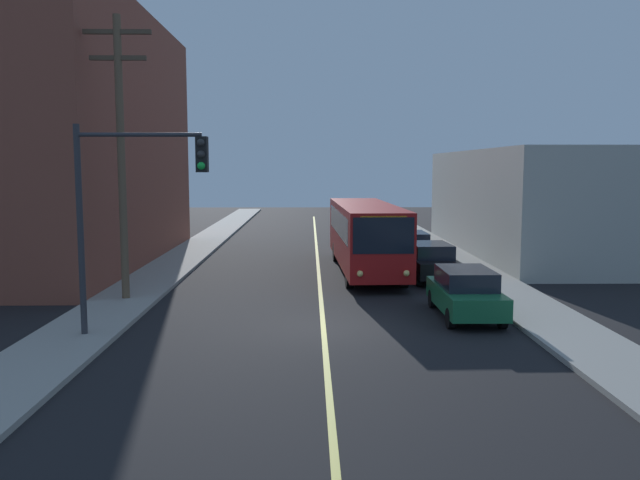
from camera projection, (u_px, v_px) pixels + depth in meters
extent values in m
plane|color=black|center=(323.00, 327.00, 20.19)|extent=(120.00, 120.00, 0.00)
cube|color=gray|center=(162.00, 273.00, 30.00)|extent=(2.50, 90.00, 0.15)
cube|color=gray|center=(475.00, 272.00, 30.23)|extent=(2.50, 90.00, 0.15)
cube|color=#D8CC4C|center=(317.00, 259.00, 35.09)|extent=(0.16, 60.00, 0.01)
cube|color=brown|center=(51.00, 139.00, 32.92)|extent=(10.00, 20.74, 12.68)
cube|color=black|center=(152.00, 232.00, 33.53)|extent=(0.06, 14.52, 1.30)
cube|color=black|center=(150.00, 170.00, 33.17)|extent=(0.06, 14.52, 1.30)
cube|color=black|center=(148.00, 106.00, 32.81)|extent=(0.06, 14.52, 1.30)
cube|color=#B2B2A8|center=(569.00, 202.00, 37.47)|extent=(12.00, 20.20, 5.87)
cube|color=black|center=(465.00, 225.00, 37.53)|extent=(0.06, 14.14, 1.30)
cube|color=maroon|center=(365.00, 233.00, 30.75)|extent=(2.93, 12.07, 2.75)
cube|color=black|center=(383.00, 236.00, 24.76)|extent=(2.35, 0.15, 1.40)
cube|color=black|center=(353.00, 211.00, 36.62)|extent=(2.30, 0.15, 1.10)
cube|color=black|center=(339.00, 222.00, 30.63)|extent=(0.38, 10.20, 1.10)
cube|color=black|center=(392.00, 222.00, 30.75)|extent=(0.38, 10.20, 1.10)
cube|color=orange|center=(384.00, 220.00, 24.70)|extent=(1.79, 0.12, 0.30)
sphere|color=#F9D872|center=(360.00, 274.00, 24.84)|extent=(0.24, 0.24, 0.24)
sphere|color=#F9D872|center=(406.00, 273.00, 24.92)|extent=(0.24, 0.24, 0.24)
cylinder|color=black|center=(349.00, 276.00, 26.68)|extent=(0.33, 1.01, 1.00)
cylinder|color=black|center=(404.00, 276.00, 26.78)|extent=(0.33, 1.01, 1.00)
cylinder|color=black|center=(336.00, 252.00, 34.32)|extent=(0.33, 1.01, 1.00)
cylinder|color=black|center=(378.00, 251.00, 34.43)|extent=(0.33, 1.01, 1.00)
cube|color=#196038|center=(465.00, 297.00, 21.48)|extent=(1.81, 4.40, 0.70)
cube|color=black|center=(466.00, 278.00, 21.41)|extent=(1.63, 2.47, 0.60)
cylinder|color=black|center=(451.00, 318.00, 20.02)|extent=(0.22, 0.64, 0.64)
cylinder|color=black|center=(502.00, 318.00, 20.04)|extent=(0.22, 0.64, 0.64)
cylinder|color=black|center=(433.00, 299.00, 23.00)|extent=(0.22, 0.64, 0.64)
cylinder|color=black|center=(478.00, 299.00, 23.02)|extent=(0.22, 0.64, 0.64)
cube|color=black|center=(430.00, 265.00, 28.60)|extent=(1.96, 4.46, 0.70)
cube|color=black|center=(431.00, 250.00, 28.53)|extent=(1.71, 2.52, 0.60)
cylinder|color=black|center=(419.00, 279.00, 27.11)|extent=(0.24, 0.65, 0.64)
cylinder|color=black|center=(457.00, 278.00, 27.20)|extent=(0.24, 0.65, 0.64)
cylinder|color=black|center=(406.00, 268.00, 30.09)|extent=(0.24, 0.65, 0.64)
cylinder|color=black|center=(440.00, 267.00, 30.17)|extent=(0.24, 0.65, 0.64)
cube|color=silver|center=(410.00, 250.00, 33.51)|extent=(1.86, 4.42, 0.70)
cube|color=black|center=(410.00, 238.00, 33.44)|extent=(1.65, 2.48, 0.60)
cylinder|color=black|center=(399.00, 261.00, 32.04)|extent=(0.23, 0.64, 0.64)
cylinder|color=black|center=(431.00, 261.00, 32.09)|extent=(0.23, 0.64, 0.64)
cylinder|color=black|center=(390.00, 253.00, 35.02)|extent=(0.23, 0.64, 0.64)
cylinder|color=black|center=(420.00, 253.00, 35.07)|extent=(0.23, 0.64, 0.64)
cylinder|color=brown|center=(121.00, 159.00, 23.45)|extent=(0.28, 0.28, 10.13)
cube|color=#4C3D2D|center=(117.00, 32.00, 22.95)|extent=(2.40, 0.16, 0.16)
cube|color=#4C3D2D|center=(118.00, 58.00, 23.05)|extent=(2.00, 0.16, 0.16)
cylinder|color=#2D2D33|center=(80.00, 231.00, 18.54)|extent=(0.18, 0.18, 6.00)
cylinder|color=#2D2D33|center=(139.00, 135.00, 18.27)|extent=(3.50, 0.12, 0.12)
cube|color=black|center=(202.00, 154.00, 18.36)|extent=(0.32, 0.36, 1.00)
sphere|color=#2D2D2D|center=(201.00, 143.00, 18.13)|extent=(0.22, 0.22, 0.22)
sphere|color=#2D2D2D|center=(201.00, 154.00, 18.17)|extent=(0.22, 0.22, 0.22)
sphere|color=green|center=(201.00, 166.00, 18.20)|extent=(0.22, 0.22, 0.22)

